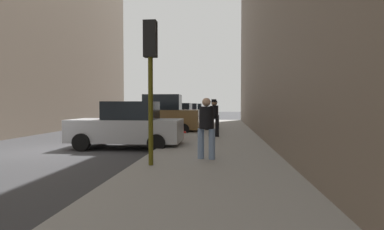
{
  "coord_description": "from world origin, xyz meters",
  "views": [
    {
      "loc": [
        6.32,
        -10.14,
        1.67
      ],
      "look_at": [
        4.54,
        6.57,
        1.09
      ],
      "focal_mm": 28.0,
      "sensor_mm": 36.0,
      "label": 1
    }
  ],
  "objects_px": {
    "parked_dark_green_sedan": "(186,113)",
    "fire_hydrant": "(181,131)",
    "pedestrian_with_fedora": "(214,116)",
    "pedestrian_with_beanie": "(215,113)",
    "traffic_light": "(151,61)",
    "parked_bronze_suv": "(160,116)",
    "parked_red_hatchback": "(177,115)",
    "parked_gray_coupe": "(192,112)",
    "pedestrian_in_jeans": "(206,125)",
    "parked_silver_sedan": "(128,126)",
    "rolling_suitcase": "(208,124)"
  },
  "relations": [
    {
      "from": "traffic_light",
      "to": "pedestrian_with_fedora",
      "type": "xyz_separation_m",
      "value": [
        1.35,
        6.9,
        -1.62
      ]
    },
    {
      "from": "parked_gray_coupe",
      "to": "fire_hydrant",
      "type": "xyz_separation_m",
      "value": [
        1.8,
        -21.77,
        -0.35
      ]
    },
    {
      "from": "parked_dark_green_sedan",
      "to": "pedestrian_with_beanie",
      "type": "bearing_deg",
      "value": -72.5
    },
    {
      "from": "parked_red_hatchback",
      "to": "parked_dark_green_sedan",
      "type": "height_order",
      "value": "same"
    },
    {
      "from": "parked_red_hatchback",
      "to": "traffic_light",
      "type": "relative_size",
      "value": 1.18
    },
    {
      "from": "fire_hydrant",
      "to": "traffic_light",
      "type": "height_order",
      "value": "traffic_light"
    },
    {
      "from": "fire_hydrant",
      "to": "parked_red_hatchback",
      "type": "bearing_deg",
      "value": 99.98
    },
    {
      "from": "parked_gray_coupe",
      "to": "fire_hydrant",
      "type": "height_order",
      "value": "parked_gray_coupe"
    },
    {
      "from": "pedestrian_in_jeans",
      "to": "pedestrian_with_beanie",
      "type": "bearing_deg",
      "value": 90.31
    },
    {
      "from": "parked_bronze_suv",
      "to": "traffic_light",
      "type": "height_order",
      "value": "traffic_light"
    },
    {
      "from": "parked_bronze_suv",
      "to": "parked_dark_green_sedan",
      "type": "distance_m",
      "value": 11.86
    },
    {
      "from": "parked_silver_sedan",
      "to": "pedestrian_with_fedora",
      "type": "distance_m",
      "value": 4.47
    },
    {
      "from": "parked_red_hatchback",
      "to": "parked_silver_sedan",
      "type": "bearing_deg",
      "value": -90.0
    },
    {
      "from": "parked_dark_green_sedan",
      "to": "pedestrian_with_fedora",
      "type": "height_order",
      "value": "pedestrian_with_fedora"
    },
    {
      "from": "pedestrian_in_jeans",
      "to": "pedestrian_with_fedora",
      "type": "distance_m",
      "value": 5.9
    },
    {
      "from": "parked_red_hatchback",
      "to": "rolling_suitcase",
      "type": "distance_m",
      "value": 5.87
    },
    {
      "from": "pedestrian_in_jeans",
      "to": "rolling_suitcase",
      "type": "xyz_separation_m",
      "value": [
        -0.44,
        9.85,
        -0.61
      ]
    },
    {
      "from": "pedestrian_in_jeans",
      "to": "parked_dark_green_sedan",
      "type": "bearing_deg",
      "value": 98.82
    },
    {
      "from": "parked_silver_sedan",
      "to": "rolling_suitcase",
      "type": "xyz_separation_m",
      "value": [
        2.75,
        7.04,
        -0.36
      ]
    },
    {
      "from": "rolling_suitcase",
      "to": "parked_bronze_suv",
      "type": "bearing_deg",
      "value": -157.54
    },
    {
      "from": "parked_silver_sedan",
      "to": "traffic_light",
      "type": "distance_m",
      "value": 4.64
    },
    {
      "from": "parked_bronze_suv",
      "to": "pedestrian_with_fedora",
      "type": "height_order",
      "value": "parked_bronze_suv"
    },
    {
      "from": "fire_hydrant",
      "to": "rolling_suitcase",
      "type": "height_order",
      "value": "rolling_suitcase"
    },
    {
      "from": "parked_red_hatchback",
      "to": "pedestrian_with_fedora",
      "type": "bearing_deg",
      "value": -70.63
    },
    {
      "from": "fire_hydrant",
      "to": "pedestrian_in_jeans",
      "type": "bearing_deg",
      "value": -73.75
    },
    {
      "from": "parked_dark_green_sedan",
      "to": "parked_gray_coupe",
      "type": "xyz_separation_m",
      "value": [
        0.0,
        5.97,
        0.0
      ]
    },
    {
      "from": "parked_red_hatchback",
      "to": "pedestrian_with_beanie",
      "type": "height_order",
      "value": "pedestrian_with_beanie"
    },
    {
      "from": "fire_hydrant",
      "to": "parked_silver_sedan",
      "type": "bearing_deg",
      "value": -132.66
    },
    {
      "from": "parked_dark_green_sedan",
      "to": "rolling_suitcase",
      "type": "height_order",
      "value": "parked_dark_green_sedan"
    },
    {
      "from": "parked_bronze_suv",
      "to": "parked_red_hatchback",
      "type": "xyz_separation_m",
      "value": [
        0.0,
        6.31,
        -0.18
      ]
    },
    {
      "from": "parked_bronze_suv",
      "to": "parked_red_hatchback",
      "type": "relative_size",
      "value": 1.09
    },
    {
      "from": "parked_bronze_suv",
      "to": "pedestrian_with_beanie",
      "type": "xyz_separation_m",
      "value": [
        3.13,
        1.91,
        0.1
      ]
    },
    {
      "from": "parked_bronze_suv",
      "to": "parked_gray_coupe",
      "type": "height_order",
      "value": "parked_bronze_suv"
    },
    {
      "from": "parked_dark_green_sedan",
      "to": "fire_hydrant",
      "type": "relative_size",
      "value": 6.02
    },
    {
      "from": "parked_red_hatchback",
      "to": "rolling_suitcase",
      "type": "xyz_separation_m",
      "value": [
        2.75,
        -5.17,
        -0.36
      ]
    },
    {
      "from": "parked_red_hatchback",
      "to": "rolling_suitcase",
      "type": "height_order",
      "value": "parked_red_hatchback"
    },
    {
      "from": "pedestrian_with_fedora",
      "to": "pedestrian_with_beanie",
      "type": "bearing_deg",
      "value": 90.84
    },
    {
      "from": "parked_red_hatchback",
      "to": "traffic_light",
      "type": "bearing_deg",
      "value": -83.4
    },
    {
      "from": "fire_hydrant",
      "to": "pedestrian_with_fedora",
      "type": "distance_m",
      "value": 1.92
    },
    {
      "from": "parked_dark_green_sedan",
      "to": "rolling_suitcase",
      "type": "xyz_separation_m",
      "value": [
        2.75,
        -10.72,
        -0.36
      ]
    },
    {
      "from": "traffic_light",
      "to": "rolling_suitcase",
      "type": "relative_size",
      "value": 3.46
    },
    {
      "from": "parked_gray_coupe",
      "to": "fire_hydrant",
      "type": "relative_size",
      "value": 6.01
    },
    {
      "from": "pedestrian_with_beanie",
      "to": "pedestrian_with_fedora",
      "type": "bearing_deg",
      "value": -89.16
    },
    {
      "from": "parked_silver_sedan",
      "to": "fire_hydrant",
      "type": "relative_size",
      "value": 5.99
    },
    {
      "from": "parked_dark_green_sedan",
      "to": "traffic_light",
      "type": "bearing_deg",
      "value": -85.09
    },
    {
      "from": "parked_silver_sedan",
      "to": "parked_bronze_suv",
      "type": "relative_size",
      "value": 0.9
    },
    {
      "from": "parked_red_hatchback",
      "to": "fire_hydrant",
      "type": "height_order",
      "value": "parked_red_hatchback"
    },
    {
      "from": "parked_gray_coupe",
      "to": "pedestrian_in_jeans",
      "type": "bearing_deg",
      "value": -83.14
    },
    {
      "from": "parked_silver_sedan",
      "to": "pedestrian_with_fedora",
      "type": "height_order",
      "value": "pedestrian_with_fedora"
    },
    {
      "from": "parked_gray_coupe",
      "to": "pedestrian_in_jeans",
      "type": "relative_size",
      "value": 2.47
    }
  ]
}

